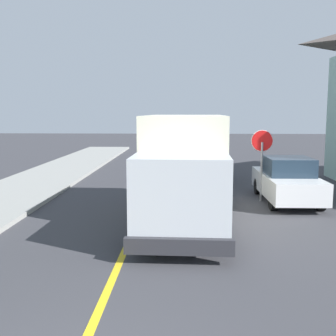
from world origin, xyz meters
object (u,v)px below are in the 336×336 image
parked_car_mid (188,153)px  box_truck (184,163)px  parked_van_across (287,181)px  parked_car_near (199,164)px  stop_sign (262,152)px

parked_car_mid → box_truck: bearing=-90.8°
box_truck → parked_van_across: (3.78, 2.75, -0.97)m
parked_van_across → parked_car_near: bearing=122.5°
parked_car_mid → parked_van_across: (3.59, -10.44, 0.00)m
box_truck → parked_car_near: size_ratio=1.63×
parked_car_mid → parked_car_near: bearing=-84.8°
box_truck → parked_van_across: size_ratio=1.64×
parked_car_near → parked_car_mid: size_ratio=0.99×
parked_van_across → stop_sign: size_ratio=1.67×
box_truck → parked_car_mid: 13.23m
box_truck → stop_sign: 4.08m
stop_sign → parked_van_across: bearing=-9.7°
parked_car_near → stop_sign: bearing=-65.3°
parked_car_near → parked_van_across: same height
box_truck → parked_car_mid: box_truck is taller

